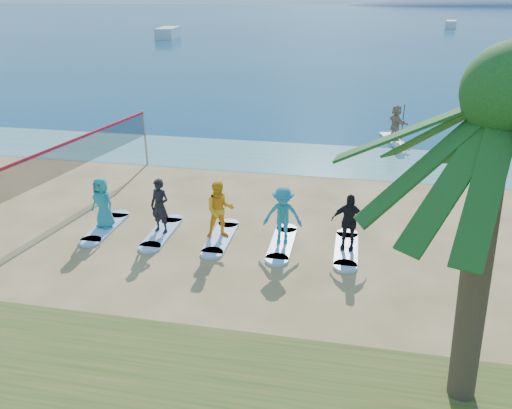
% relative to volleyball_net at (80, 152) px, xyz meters
% --- Properties ---
extents(ground, '(600.00, 600.00, 0.00)m').
position_rel_volleyball_net_xyz_m(ground, '(6.25, -3.74, -1.90)').
color(ground, tan).
rests_on(ground, ground).
extents(shallow_water, '(600.00, 600.00, 0.00)m').
position_rel_volleyball_net_xyz_m(shallow_water, '(6.25, 6.76, -1.90)').
color(shallow_water, teal).
rests_on(shallow_water, ground).
extents(ocean, '(600.00, 600.00, 0.00)m').
position_rel_volleyball_net_xyz_m(ocean, '(6.25, 156.26, -1.90)').
color(ocean, navy).
rests_on(ocean, ground).
extents(volleyball_net, '(1.36, 9.00, 2.50)m').
position_rel_volleyball_net_xyz_m(volleyball_net, '(0.00, 0.00, 0.00)').
color(volleyball_net, gray).
rests_on(volleyball_net, ground).
extents(palm_tree, '(5.60, 5.60, 7.19)m').
position_rel_volleyball_net_xyz_m(palm_tree, '(12.14, -7.94, 4.02)').
color(palm_tree, brown).
rests_on(palm_tree, ground).
extents(paddleboard, '(1.46, 3.08, 0.12)m').
position_rel_volleyball_net_xyz_m(paddleboard, '(12.05, 10.61, -1.84)').
color(paddleboard, silver).
rests_on(paddleboard, ground).
extents(paddleboarder, '(1.21, 1.77, 1.84)m').
position_rel_volleyball_net_xyz_m(paddleboarder, '(12.05, 10.61, -0.87)').
color(paddleboarder, tan).
rests_on(paddleboarder, paddleboard).
extents(boat_offshore_a, '(4.00, 8.33, 1.70)m').
position_rel_volleyball_net_xyz_m(boat_offshore_a, '(-22.60, 69.75, -1.90)').
color(boat_offshore_a, silver).
rests_on(boat_offshore_a, ground).
extents(boat_offshore_b, '(3.12, 5.93, 1.58)m').
position_rel_volleyball_net_xyz_m(boat_offshore_b, '(29.14, 104.90, -1.90)').
color(boat_offshore_b, silver).
rests_on(boat_offshore_b, ground).
extents(surfboard_0, '(0.70, 2.20, 0.09)m').
position_rel_volleyball_net_xyz_m(surfboard_0, '(1.91, -2.23, -1.86)').
color(surfboard_0, '#A4CEFF').
rests_on(surfboard_0, ground).
extents(student_0, '(0.96, 0.76, 1.72)m').
position_rel_volleyball_net_xyz_m(student_0, '(1.91, -2.23, -0.95)').
color(student_0, teal).
rests_on(student_0, surfboard_0).
extents(surfboard_1, '(0.70, 2.20, 0.09)m').
position_rel_volleyball_net_xyz_m(surfboard_1, '(3.92, -2.23, -1.86)').
color(surfboard_1, '#A4CEFF').
rests_on(surfboard_1, ground).
extents(student_1, '(0.75, 0.60, 1.82)m').
position_rel_volleyball_net_xyz_m(student_1, '(3.92, -2.23, -0.91)').
color(student_1, black).
rests_on(student_1, surfboard_1).
extents(surfboard_2, '(0.70, 2.20, 0.09)m').
position_rel_volleyball_net_xyz_m(surfboard_2, '(5.92, -2.23, -1.86)').
color(surfboard_2, '#A4CEFF').
rests_on(surfboard_2, ground).
extents(student_2, '(1.11, 0.99, 1.88)m').
position_rel_volleyball_net_xyz_m(student_2, '(5.92, -2.23, -0.87)').
color(student_2, '#FFAA1A').
rests_on(student_2, surfboard_2).
extents(surfboard_3, '(0.70, 2.20, 0.09)m').
position_rel_volleyball_net_xyz_m(surfboard_3, '(7.92, -2.23, -1.86)').
color(surfboard_3, '#A4CEFF').
rests_on(surfboard_3, ground).
extents(student_3, '(1.25, 0.79, 1.85)m').
position_rel_volleyball_net_xyz_m(student_3, '(7.92, -2.23, -0.89)').
color(student_3, teal).
rests_on(student_3, surfboard_3).
extents(surfboard_4, '(0.70, 2.20, 0.09)m').
position_rel_volleyball_net_xyz_m(surfboard_4, '(9.93, -2.23, -1.86)').
color(surfboard_4, '#A4CEFF').
rests_on(surfboard_4, ground).
extents(student_4, '(1.08, 0.54, 1.78)m').
position_rel_volleyball_net_xyz_m(student_4, '(9.93, -2.23, -0.93)').
color(student_4, black).
rests_on(student_4, surfboard_4).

